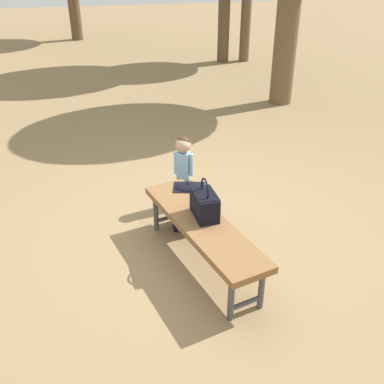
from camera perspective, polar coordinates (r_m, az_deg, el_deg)
name	(u,v)px	position (r m, az deg, el deg)	size (l,w,h in m)	color
ground_plane	(195,230)	(4.51, 0.36, -4.86)	(40.00, 40.00, 0.00)	#8C704C
park_bench	(202,227)	(3.84, 1.35, -4.55)	(1.65, 0.78, 0.45)	brown
handbag	(205,204)	(3.82, 1.63, -1.50)	(0.33, 0.20, 0.37)	black
child_standing	(184,161)	(4.69, -1.10, 4.01)	(0.17, 0.19, 0.81)	#B2D8B2
backpack_large	(189,204)	(4.43, -0.35, -1.59)	(0.32, 0.36, 0.53)	black
backpack_small	(182,216)	(4.47, -1.30, -3.06)	(0.18, 0.20, 0.28)	#4C2D66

